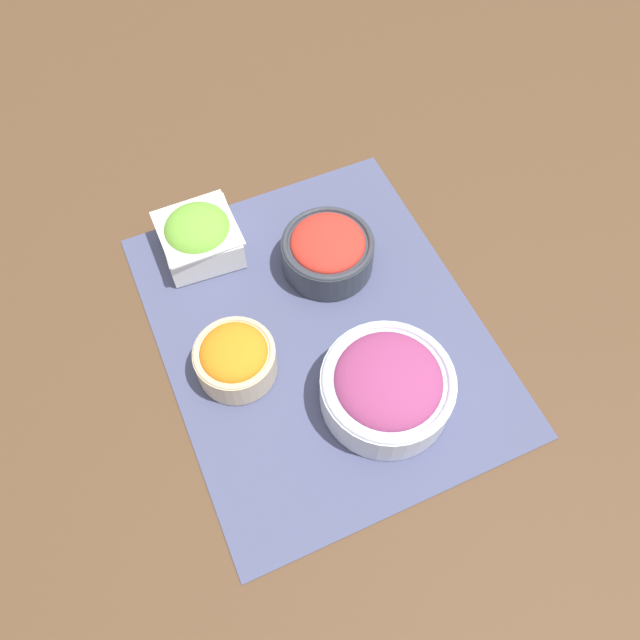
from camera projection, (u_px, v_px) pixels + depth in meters
ground_plane at (320, 331)px, 0.93m from camera, size 3.00×3.00×0.00m
placemat at (320, 331)px, 0.93m from camera, size 0.57×0.46×0.00m
onion_bowl at (387, 386)px, 0.84m from camera, size 0.18×0.18×0.08m
tomato_bowl at (328, 250)px, 0.96m from camera, size 0.14×0.14×0.07m
lettuce_bowl at (199, 235)px, 0.97m from camera, size 0.12×0.12×0.08m
carrot_bowl at (235, 358)px, 0.87m from camera, size 0.11×0.11×0.07m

